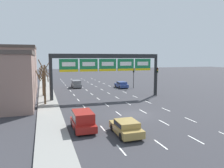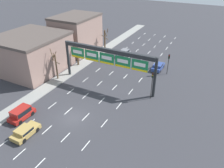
# 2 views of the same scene
# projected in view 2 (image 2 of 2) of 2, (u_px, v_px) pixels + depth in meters

# --- Properties ---
(ground_plane) EXTENTS (220.00, 220.00, 0.00)m
(ground_plane) POSITION_uv_depth(u_px,v_px,m) (73.00, 117.00, 33.52)
(ground_plane) COLOR #333338
(sidewalk_left) EXTENTS (2.80, 110.00, 0.15)m
(sidewalk_left) POSITION_uv_depth(u_px,v_px,m) (27.00, 101.00, 37.31)
(sidewalk_left) COLOR gray
(sidewalk_left) RESTS_ON ground_plane
(lane_dashes) EXTENTS (10.02, 67.00, 0.01)m
(lane_dashes) POSITION_uv_depth(u_px,v_px,m) (113.00, 80.00, 43.92)
(lane_dashes) COLOR white
(lane_dashes) RESTS_ON ground_plane
(sign_gantry) EXTENTS (18.61, 0.70, 7.37)m
(sign_gantry) POSITION_uv_depth(u_px,v_px,m) (107.00, 57.00, 39.32)
(sign_gantry) COLOR #232628
(sign_gantry) RESTS_ON ground_plane
(building_near) EXTENTS (12.74, 13.62, 7.64)m
(building_near) POSITION_uv_depth(u_px,v_px,m) (32.00, 53.00, 46.39)
(building_near) COLOR gray
(building_near) RESTS_ON ground_plane
(building_far) EXTENTS (9.04, 11.66, 9.04)m
(building_far) POSITION_uv_depth(u_px,v_px,m) (77.00, 33.00, 56.08)
(building_far) COLOR gray
(building_far) RESTS_ON ground_plane
(car_blue) EXTENTS (1.96, 4.35, 1.38)m
(car_blue) POSITION_uv_depth(u_px,v_px,m) (158.00, 66.00, 47.74)
(car_blue) COLOR navy
(car_blue) RESTS_ON ground_plane
(suv_red) EXTENTS (1.93, 4.01, 1.77)m
(suv_red) POSITION_uv_depth(u_px,v_px,m) (21.00, 113.00, 32.92)
(suv_red) COLOR maroon
(suv_red) RESTS_ON ground_plane
(car_gold) EXTENTS (1.93, 3.99, 1.32)m
(car_gold) POSITION_uv_depth(u_px,v_px,m) (25.00, 131.00, 29.77)
(car_gold) COLOR #A88947
(car_gold) RESTS_ON ground_plane
(suv_grey) EXTENTS (1.95, 3.95, 1.64)m
(suv_grey) POSITION_uv_depth(u_px,v_px,m) (124.00, 53.00, 54.06)
(suv_grey) COLOR slate
(suv_grey) RESTS_ON ground_plane
(traffic_light_near_gantry) EXTENTS (0.30, 0.35, 5.04)m
(traffic_light_near_gantry) POSITION_uv_depth(u_px,v_px,m) (152.00, 81.00, 36.30)
(traffic_light_near_gantry) COLOR black
(traffic_light_near_gantry) RESTS_ON ground_plane
(traffic_light_mid_block) EXTENTS (0.30, 0.35, 4.41)m
(traffic_light_mid_block) POSITION_uv_depth(u_px,v_px,m) (169.00, 60.00, 44.58)
(traffic_light_mid_block) COLOR black
(traffic_light_mid_block) RESTS_ON ground_plane
(tree_bare_closest) EXTENTS (2.18, 1.81, 4.94)m
(tree_bare_closest) POSITION_uv_depth(u_px,v_px,m) (77.00, 54.00, 48.57)
(tree_bare_closest) COLOR brown
(tree_bare_closest) RESTS_ON sidewalk_left
(tree_bare_second) EXTENTS (1.43, 1.63, 6.37)m
(tree_bare_second) POSITION_uv_depth(u_px,v_px,m) (56.00, 65.00, 42.61)
(tree_bare_second) COLOR brown
(tree_bare_second) RESTS_ON sidewalk_left
(tree_bare_third) EXTENTS (1.65, 2.37, 5.62)m
(tree_bare_third) POSITION_uv_depth(u_px,v_px,m) (105.00, 38.00, 57.45)
(tree_bare_third) COLOR brown
(tree_bare_third) RESTS_ON sidewalk_left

